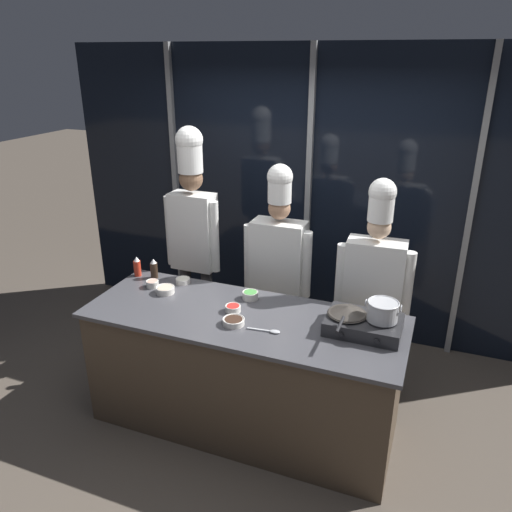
# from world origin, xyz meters

# --- Properties ---
(ground_plane) EXTENTS (24.00, 24.00, 0.00)m
(ground_plane) POSITION_xyz_m (0.00, 0.00, 0.00)
(ground_plane) COLOR brown
(window_wall_back) EXTENTS (4.99, 0.09, 2.70)m
(window_wall_back) POSITION_xyz_m (0.00, 1.63, 1.35)
(window_wall_back) COLOR black
(window_wall_back) RESTS_ON ground_plane
(demo_counter) EXTENTS (2.24, 0.83, 0.92)m
(demo_counter) POSITION_xyz_m (0.00, 0.00, 0.46)
(demo_counter) COLOR #4C3D2D
(demo_counter) RESTS_ON ground_plane
(portable_stove) EXTENTS (0.48, 0.35, 0.11)m
(portable_stove) POSITION_xyz_m (0.81, 0.09, 0.97)
(portable_stove) COLOR #28282B
(portable_stove) RESTS_ON demo_counter
(frying_pan) EXTENTS (0.26, 0.45, 0.05)m
(frying_pan) POSITION_xyz_m (0.70, 0.09, 1.05)
(frying_pan) COLOR #38332D
(frying_pan) RESTS_ON portable_stove
(stock_pot) EXTENTS (0.23, 0.20, 0.13)m
(stock_pot) POSITION_xyz_m (0.93, 0.09, 1.09)
(stock_pot) COLOR #B7BABF
(stock_pot) RESTS_ON portable_stove
(squeeze_bottle_chili) EXTENTS (0.06, 0.06, 0.17)m
(squeeze_bottle_chili) POSITION_xyz_m (-1.06, 0.30, 1.00)
(squeeze_bottle_chili) COLOR red
(squeeze_bottle_chili) RESTS_ON demo_counter
(squeeze_bottle_soy) EXTENTS (0.06, 0.06, 0.17)m
(squeeze_bottle_soy) POSITION_xyz_m (-0.90, 0.31, 1.00)
(squeeze_bottle_soy) COLOR #332319
(squeeze_bottle_soy) RESTS_ON demo_counter
(prep_bowl_chicken) EXTENTS (0.14, 0.14, 0.05)m
(prep_bowl_chicken) POSITION_xyz_m (-0.68, 0.11, 0.95)
(prep_bowl_chicken) COLOR silver
(prep_bowl_chicken) RESTS_ON demo_counter
(prep_bowl_scallions) EXTENTS (0.12, 0.12, 0.06)m
(prep_bowl_scallions) POSITION_xyz_m (-0.05, 0.25, 0.95)
(prep_bowl_scallions) COLOR silver
(prep_bowl_scallions) RESTS_ON demo_counter
(prep_bowl_shrimp) EXTENTS (0.10, 0.10, 0.05)m
(prep_bowl_shrimp) POSITION_xyz_m (-0.83, 0.16, 0.95)
(prep_bowl_shrimp) COLOR silver
(prep_bowl_shrimp) RESTS_ON demo_counter
(prep_bowl_garlic) EXTENTS (0.11, 0.11, 0.04)m
(prep_bowl_garlic) POSITION_xyz_m (-0.64, 0.31, 0.94)
(prep_bowl_garlic) COLOR silver
(prep_bowl_garlic) RESTS_ON demo_counter
(prep_bowl_bell_pepper) EXTENTS (0.11, 0.11, 0.05)m
(prep_bowl_bell_pepper) POSITION_xyz_m (-0.09, 0.03, 0.95)
(prep_bowl_bell_pepper) COLOR silver
(prep_bowl_bell_pepper) RESTS_ON demo_counter
(prep_bowl_soy_glaze) EXTENTS (0.15, 0.15, 0.04)m
(prep_bowl_soy_glaze) POSITION_xyz_m (-0.01, -0.14, 0.94)
(prep_bowl_soy_glaze) COLOR silver
(prep_bowl_soy_glaze) RESTS_ON demo_counter
(serving_spoon_slotted) EXTENTS (0.22, 0.05, 0.02)m
(serving_spoon_slotted) POSITION_xyz_m (0.25, -0.14, 0.93)
(serving_spoon_slotted) COLOR #B2B5BA
(serving_spoon_slotted) RESTS_ON demo_counter
(chef_head) EXTENTS (0.51, 0.23, 2.07)m
(chef_head) POSITION_xyz_m (-0.79, 0.79, 1.24)
(chef_head) COLOR #4C4C51
(chef_head) RESTS_ON ground_plane
(chef_sous) EXTENTS (0.58, 0.23, 1.82)m
(chef_sous) POSITION_xyz_m (-0.01, 0.79, 1.04)
(chef_sous) COLOR #2D3856
(chef_sous) RESTS_ON ground_plane
(chef_line) EXTENTS (0.57, 0.24, 1.79)m
(chef_line) POSITION_xyz_m (0.78, 0.71, 1.02)
(chef_line) COLOR #232326
(chef_line) RESTS_ON ground_plane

